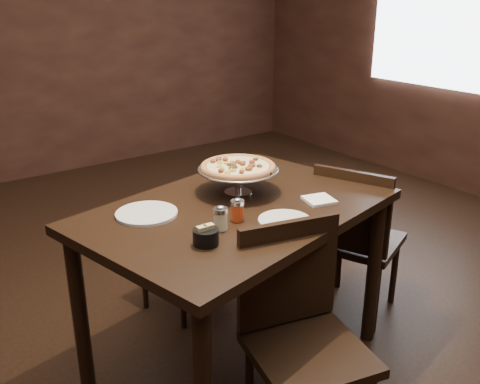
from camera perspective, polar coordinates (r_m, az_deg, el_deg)
room at (r=2.25m, az=2.76°, el=12.43°), size 6.04×7.04×2.84m
dining_table at (r=2.39m, az=-0.26°, el=-3.93°), size 1.50×1.16×0.84m
pizza_stand at (r=2.46m, az=-0.22°, el=2.66°), size 0.37×0.37×0.15m
parmesan_shaker at (r=2.11m, az=-2.09°, el=-2.79°), size 0.06×0.06×0.10m
pepper_flake_shaker at (r=2.19m, az=-0.27°, el=-1.90°), size 0.06×0.06×0.10m
packet_caddy at (r=2.00m, az=-3.67°, el=-4.71°), size 0.10×0.10×0.08m
napkin_stack at (r=2.42m, az=8.45°, el=-0.84°), size 0.15×0.15×0.01m
plate_left at (r=2.29m, az=-9.93°, el=-2.26°), size 0.26×0.26×0.01m
plate_near at (r=2.20m, az=4.80°, el=-3.05°), size 0.22×0.22×0.01m
serving_spatula at (r=2.43m, az=3.15°, el=2.28°), size 0.14×0.14×0.02m
chair_far at (r=2.95m, az=-5.43°, el=-5.07°), size 0.46×0.46×0.81m
chair_near at (r=2.15m, az=6.48°, el=-14.39°), size 0.51×0.51×0.91m
chair_side at (r=2.95m, az=12.23°, el=-4.62°), size 0.54×0.54×0.89m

